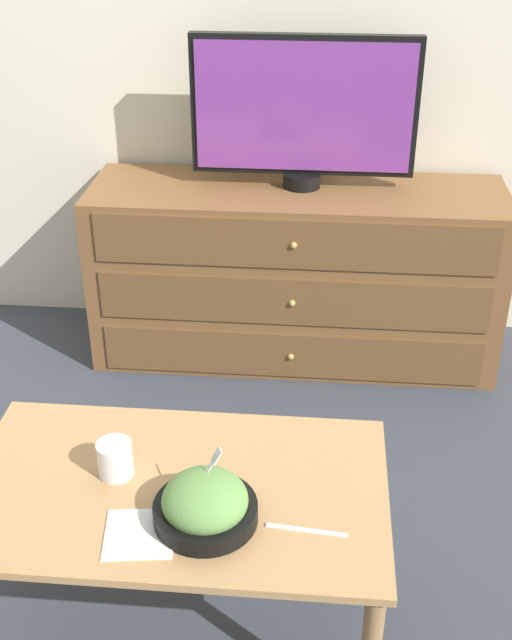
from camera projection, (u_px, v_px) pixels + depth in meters
ground_plane at (268, 316)px, 3.48m from camera, size 12.00×12.00×0.00m
dresser at (295, 274)px, 3.07m from camera, size 1.53×0.48×0.68m
tv at (304, 110)px, 2.80m from camera, size 0.80×0.14×0.54m
coffee_table at (176, 505)px, 1.90m from camera, size 1.00×0.59×0.45m
takeout_bowl at (205, 504)px, 1.76m from camera, size 0.23×0.23×0.16m
drink_cup at (115, 461)px, 1.89m from camera, size 0.08×0.08×0.09m
napkin at (139, 534)px, 1.74m from camera, size 0.17×0.17×0.00m
knife at (307, 530)px, 1.75m from camera, size 0.18×0.03×0.01m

